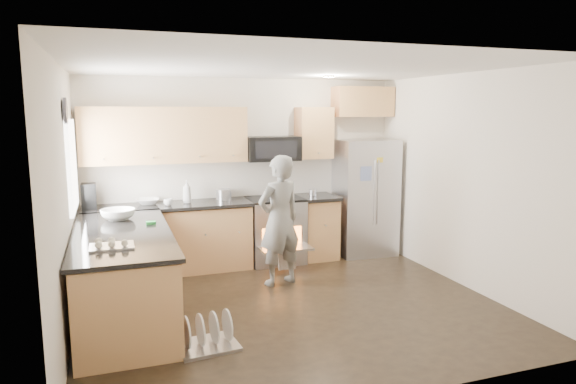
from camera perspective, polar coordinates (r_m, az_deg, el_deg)
name	(u,v)px	position (r m, az deg, el deg)	size (l,w,h in m)	color
ground	(291,306)	(5.85, 0.38, -12.53)	(4.50, 4.50, 0.00)	black
room_shell	(288,156)	(5.47, -0.02, 4.04)	(4.54, 4.04, 2.62)	silver
back_cabinet_run	(208,198)	(7.08, -8.86, -0.71)	(4.45, 0.64, 2.50)	#C57C4E
peninsula	(124,275)	(5.64, -17.75, -8.81)	(0.96, 2.36, 1.04)	#C57C4E
stove_range	(275,215)	(7.31, -1.48, -2.60)	(0.76, 0.97, 1.79)	#B7B7BC
refrigerator	(365,197)	(7.79, 8.56, -0.58)	(0.87, 0.70, 1.73)	#B7B7BC
person	(279,220)	(6.33, -0.97, -3.18)	(0.59, 0.39, 1.62)	gray
dish_rack	(207,338)	(4.94, -8.94, -15.74)	(0.57, 0.48, 0.33)	#B7B7BC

